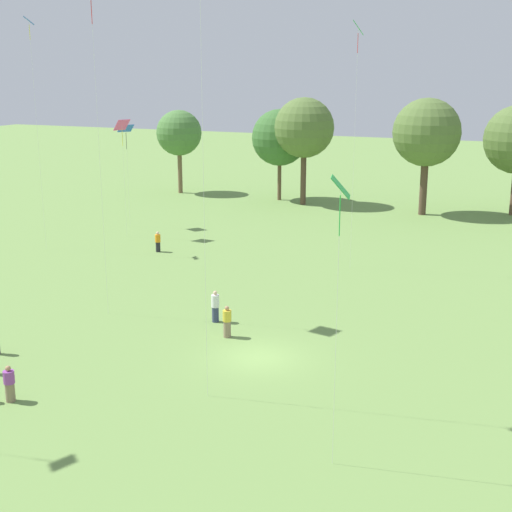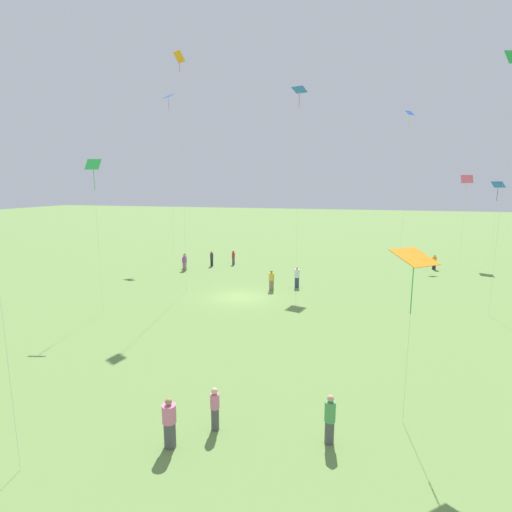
{
  "view_description": "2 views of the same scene",
  "coord_description": "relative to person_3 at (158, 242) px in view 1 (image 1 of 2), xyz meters",
  "views": [
    {
      "loc": [
        12.83,
        -30.47,
        13.89
      ],
      "look_at": [
        -0.71,
        1.32,
        4.85
      ],
      "focal_mm": 50.0,
      "sensor_mm": 36.0,
      "label": 1
    },
    {
      "loc": [
        29.32,
        9.49,
        8.84
      ],
      "look_at": [
        -1.94,
        0.78,
        3.04
      ],
      "focal_mm": 28.0,
      "sensor_mm": 36.0,
      "label": 2
    }
  ],
  "objects": [
    {
      "name": "person_6",
      "position": [
        12.93,
        -14.62,
        0.06
      ],
      "size": [
        0.57,
        0.57,
        1.75
      ],
      "rotation": [
        0.0,
        0.0,
        3.4
      ],
      "color": "#847056",
      "rests_on": "ground_plane"
    },
    {
      "name": "person_5",
      "position": [
        11.3,
        -12.72,
        0.11
      ],
      "size": [
        0.6,
        0.6,
        1.84
      ],
      "rotation": [
        0.0,
        0.0,
        5.83
      ],
      "color": "#333D5B",
      "rests_on": "ground_plane"
    },
    {
      "name": "tree_2",
      "position": [
        3.69,
        23.79,
        7.24
      ],
      "size": [
        6.23,
        6.23,
        11.19
      ],
      "color": "brown",
      "rests_on": "ground_plane"
    },
    {
      "name": "tree_0",
      "position": [
        -11.91,
        25.19,
        6.09
      ],
      "size": [
        5.17,
        5.17,
        9.51
      ],
      "color": "brown",
      "rests_on": "ground_plane"
    },
    {
      "name": "person_4",
      "position": [
        7.59,
        -25.22,
        0.0
      ],
      "size": [
        0.6,
        0.6,
        1.65
      ],
      "rotation": [
        0.0,
        0.0,
        1.88
      ],
      "color": "#847056",
      "rests_on": "ground_plane"
    },
    {
      "name": "kite_6",
      "position": [
        15.23,
        1.33,
        15.24
      ],
      "size": [
        0.98,
        1.31,
        17.09
      ],
      "rotation": [
        0.0,
        0.0,
        1.03
      ],
      "color": "green",
      "rests_on": "ground_plane"
    },
    {
      "name": "kite_7",
      "position": [
        -7.26,
        7.25,
        7.89
      ],
      "size": [
        1.63,
        1.66,
        9.23
      ],
      "rotation": [
        0.0,
        0.0,
        3.25
      ],
      "color": "blue",
      "rests_on": "ground_plane"
    },
    {
      "name": "tree_3",
      "position": [
        16.39,
        23.24,
        7.22
      ],
      "size": [
        6.56,
        6.56,
        11.35
      ],
      "color": "brown",
      "rests_on": "ground_plane"
    },
    {
      "name": "person_3",
      "position": [
        0.0,
        0.0,
        0.0
      ],
      "size": [
        0.56,
        0.56,
        1.63
      ],
      "rotation": [
        0.0,
        0.0,
        0.39
      ],
      "color": "#232328",
      "rests_on": "ground_plane"
    },
    {
      "name": "kite_0",
      "position": [
        21.9,
        -24.62,
        8.99
      ],
      "size": [
        0.84,
        1.05,
        10.53
      ],
      "rotation": [
        0.0,
        0.0,
        1.03
      ],
      "color": "green",
      "rests_on": "ground_plane"
    },
    {
      "name": "ground_plane",
      "position": [
        15.58,
        -16.55,
        -0.8
      ],
      "size": [
        240.0,
        240.0,
        0.0
      ],
      "primitive_type": "plane",
      "color": "#6B8E47"
    },
    {
      "name": "tree_1",
      "position": [
        0.38,
        25.36,
        6.01
      ],
      "size": [
        6.07,
        6.07,
        9.86
      ],
      "color": "brown",
      "rests_on": "ground_plane"
    },
    {
      "name": "kite_9",
      "position": [
        -8.76,
        -2.68,
        15.67
      ],
      "size": [
        1.15,
        1.17,
        17.72
      ],
      "rotation": [
        0.0,
        0.0,
        1.5
      ],
      "color": "blue",
      "rests_on": "ground_plane"
    },
    {
      "name": "kite_2",
      "position": [
        4.84,
        -13.9,
        16.41
      ],
      "size": [
        1.45,
        1.48,
        18.03
      ],
      "rotation": [
        0.0,
        0.0,
        3.64
      ],
      "color": "blue",
      "rests_on": "ground_plane"
    },
    {
      "name": "kite_3",
      "position": [
        -5.16,
        3.5,
        8.47
      ],
      "size": [
        1.21,
        1.43,
        9.95
      ],
      "rotation": [
        0.0,
        0.0,
        3.56
      ],
      "color": "#E54C99",
      "rests_on": "ground_plane"
    }
  ]
}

